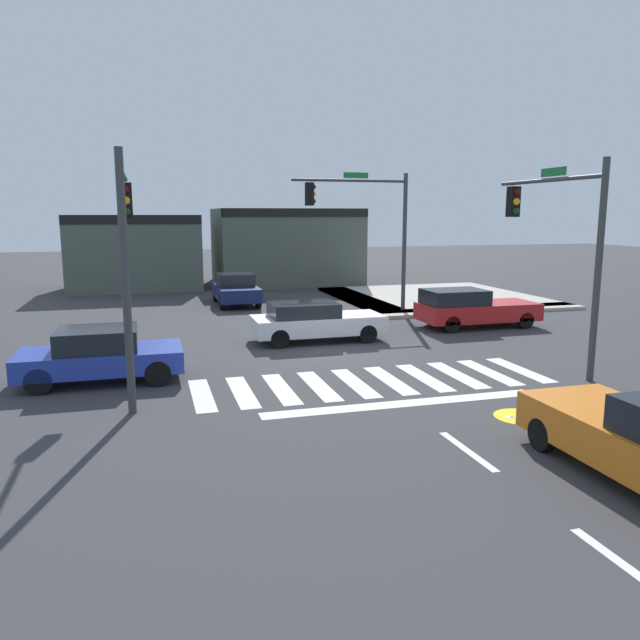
# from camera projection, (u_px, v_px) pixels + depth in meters

# --- Properties ---
(ground_plane) EXTENTS (120.00, 120.00, 0.00)m
(ground_plane) POSITION_uv_depth(u_px,v_px,m) (325.00, 347.00, 20.40)
(ground_plane) COLOR #353538
(crosswalk_near) EXTENTS (9.45, 2.87, 0.01)m
(crosswalk_near) POSITION_uv_depth(u_px,v_px,m) (373.00, 381.00, 16.14)
(crosswalk_near) COLOR silver
(crosswalk_near) RESTS_ON ground_plane
(lane_markings) EXTENTS (6.80, 20.25, 0.01)m
(lane_markings) POSITION_uv_depth(u_px,v_px,m) (615.00, 504.00, 9.31)
(lane_markings) COLOR white
(lane_markings) RESTS_ON ground_plane
(bike_detector_marking) EXTENTS (1.14, 1.14, 0.01)m
(bike_detector_marking) POSITION_uv_depth(u_px,v_px,m) (520.00, 416.00, 13.33)
(bike_detector_marking) COLOR yellow
(bike_detector_marking) RESTS_ON ground_plane
(curb_corner_northeast) EXTENTS (10.00, 10.60, 0.15)m
(curb_corner_northeast) POSITION_uv_depth(u_px,v_px,m) (430.00, 298.00, 31.60)
(curb_corner_northeast) COLOR #B2AA9E
(curb_corner_northeast) RESTS_ON ground_plane
(storefront_row) EXTENTS (17.41, 6.75, 4.74)m
(storefront_row) POSITION_uv_depth(u_px,v_px,m) (228.00, 248.00, 37.94)
(storefront_row) COLOR #4C564C
(storefront_row) RESTS_ON ground_plane
(traffic_signal_southeast) EXTENTS (0.32, 4.72, 5.81)m
(traffic_signal_southeast) POSITION_uv_depth(u_px,v_px,m) (558.00, 228.00, 17.19)
(traffic_signal_southeast) COLOR #383A3D
(traffic_signal_southeast) RESTS_ON ground_plane
(traffic_signal_northeast) EXTENTS (5.20, 0.32, 6.15)m
(traffic_signal_northeast) POSITION_uv_depth(u_px,v_px,m) (365.00, 216.00, 26.14)
(traffic_signal_northeast) COLOR #383A3D
(traffic_signal_northeast) RESTS_ON ground_plane
(traffic_signal_southwest) EXTENTS (0.32, 4.24, 5.77)m
(traffic_signal_southwest) POSITION_uv_depth(u_px,v_px,m) (125.00, 233.00, 14.46)
(traffic_signal_southwest) COLOR #383A3D
(traffic_signal_southwest) RESTS_ON ground_plane
(car_red) EXTENTS (4.64, 1.94, 1.52)m
(car_red) POSITION_uv_depth(u_px,v_px,m) (472.00, 308.00, 23.81)
(car_red) COLOR red
(car_red) RESTS_ON ground_plane
(car_blue) EXTENTS (4.17, 1.94, 1.44)m
(car_blue) POSITION_uv_depth(u_px,v_px,m) (100.00, 355.00, 16.02)
(car_blue) COLOR #23389E
(car_blue) RESTS_ON ground_plane
(car_white) EXTENTS (4.56, 1.86, 1.37)m
(car_white) POSITION_uv_depth(u_px,v_px,m) (314.00, 321.00, 21.20)
(car_white) COLOR white
(car_white) RESTS_ON ground_plane
(car_navy) EXTENTS (1.91, 4.21, 1.54)m
(car_navy) POSITION_uv_depth(u_px,v_px,m) (236.00, 289.00, 29.78)
(car_navy) COLOR #141E4C
(car_navy) RESTS_ON ground_plane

